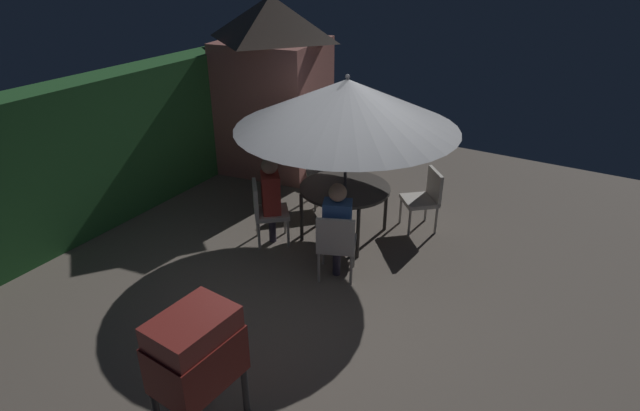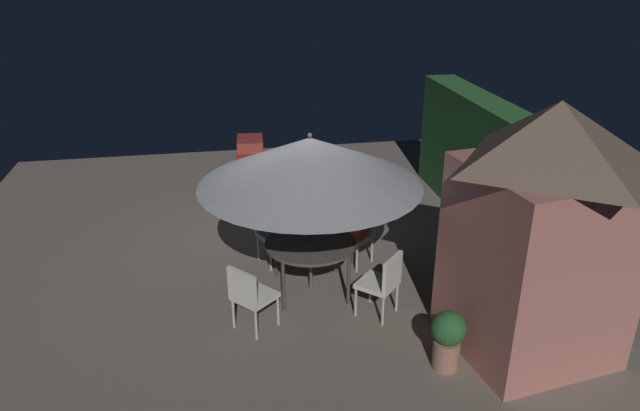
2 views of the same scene
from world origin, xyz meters
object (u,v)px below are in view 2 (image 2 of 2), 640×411
at_px(potted_plant_by_shed, 448,337).
at_px(person_in_blue, 275,215).
at_px(chair_toward_house, 383,281).
at_px(garden_shed, 541,231).
at_px(patio_umbrella, 310,161).
at_px(chair_far_side, 272,229).
at_px(patio_table, 311,246).
at_px(chair_near_shed, 358,230).
at_px(bbq_grill, 251,156).
at_px(person_in_red, 355,216).
at_px(chair_toward_hedge, 250,294).

distance_m(potted_plant_by_shed, person_in_blue, 3.31).
bearing_deg(person_in_blue, chair_toward_house, 35.42).
relative_size(garden_shed, patio_umbrella, 1.02).
bearing_deg(person_in_blue, chair_far_side, -157.02).
distance_m(patio_table, chair_near_shed, 1.13).
relative_size(patio_table, potted_plant_by_shed, 1.71).
distance_m(chair_far_side, chair_toward_house, 2.17).
height_order(chair_near_shed, chair_toward_house, same).
distance_m(bbq_grill, person_in_red, 3.19).
distance_m(patio_umbrella, person_in_blue, 1.53).
bearing_deg(person_in_red, patio_table, -49.41).
bearing_deg(chair_far_side, potted_plant_by_shed, 29.83).
xyz_separation_m(patio_table, chair_toward_hedge, (0.79, -0.90, -0.18)).
distance_m(bbq_grill, chair_far_side, 2.58).
relative_size(patio_table, bbq_grill, 1.05).
height_order(potted_plant_by_shed, person_in_blue, person_in_blue).
relative_size(patio_table, chair_near_shed, 1.40).
height_order(patio_table, chair_toward_hedge, chair_toward_hedge).
bearing_deg(chair_toward_house, garden_shed, 59.62).
distance_m(bbq_grill, person_in_blue, 2.64).
distance_m(patio_table, chair_toward_hedge, 1.21).
relative_size(chair_toward_hedge, person_in_blue, 0.71).
relative_size(chair_near_shed, potted_plant_by_shed, 1.23).
bearing_deg(potted_plant_by_shed, patio_umbrella, -146.91).
relative_size(chair_toward_hedge, chair_toward_house, 1.00).
height_order(garden_shed, person_in_blue, garden_shed).
height_order(bbq_grill, potted_plant_by_shed, bbq_grill).
height_order(patio_table, chair_far_side, chair_far_side).
bearing_deg(chair_toward_house, chair_toward_hedge, -89.64).
height_order(garden_shed, chair_near_shed, garden_shed).
xyz_separation_m(bbq_grill, chair_near_shed, (2.83, 1.41, -0.33)).
height_order(patio_table, person_in_blue, person_in_blue).
bearing_deg(patio_table, chair_far_side, -157.02).
height_order(chair_toward_house, potted_plant_by_shed, chair_toward_house).
distance_m(garden_shed, patio_umbrella, 2.92).
bearing_deg(patio_umbrella, person_in_blue, -157.02).
distance_m(garden_shed, chair_far_side, 4.00).
xyz_separation_m(chair_far_side, chair_toward_hedge, (1.79, -0.47, 0.00)).
relative_size(patio_table, patio_umbrella, 0.43).
height_order(garden_shed, potted_plant_by_shed, garden_shed).
height_order(garden_shed, person_in_red, garden_shed).
relative_size(garden_shed, potted_plant_by_shed, 4.12).
height_order(chair_toward_hedge, person_in_red, person_in_red).
relative_size(chair_near_shed, chair_far_side, 1.00).
relative_size(bbq_grill, potted_plant_by_shed, 1.64).
distance_m(patio_umbrella, chair_toward_house, 1.81).
distance_m(chair_near_shed, chair_far_side, 1.30).
bearing_deg(patio_umbrella, chair_far_side, -157.02).
distance_m(garden_shed, potted_plant_by_shed, 1.60).
xyz_separation_m(garden_shed, potted_plant_by_shed, (0.24, -1.10, -1.13)).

